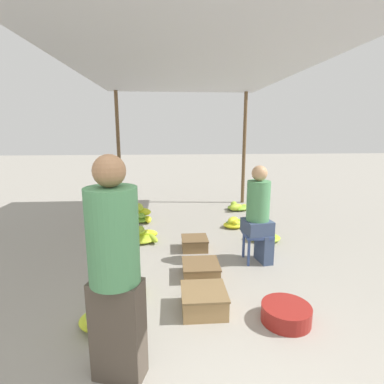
# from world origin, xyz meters

# --- Properties ---
(canopy_post_back_left) EXTENTS (0.08, 0.08, 2.58)m
(canopy_post_back_left) POSITION_xyz_m (-1.45, 5.74, 1.29)
(canopy_post_back_left) COLOR brown
(canopy_post_back_left) RESTS_ON ground
(canopy_post_back_right) EXTENTS (0.08, 0.08, 2.58)m
(canopy_post_back_right) POSITION_xyz_m (1.45, 5.74, 1.29)
(canopy_post_back_right) COLOR brown
(canopy_post_back_right) RESTS_ON ground
(canopy_tarp) EXTENTS (3.30, 5.84, 0.04)m
(canopy_tarp) POSITION_xyz_m (0.00, 3.02, 2.60)
(canopy_tarp) COLOR #B2B2B7
(canopy_tarp) RESTS_ON canopy_post_front_left
(vendor_foreground) EXTENTS (0.42, 0.42, 1.59)m
(vendor_foreground) POSITION_xyz_m (-0.68, 0.66, 0.83)
(vendor_foreground) COLOR #4C4238
(vendor_foreground) RESTS_ON ground
(stool) EXTENTS (0.34, 0.34, 0.40)m
(stool) POSITION_xyz_m (0.84, 2.48, 0.32)
(stool) COLOR #384C84
(stool) RESTS_ON ground
(vendor_seated) EXTENTS (0.39, 0.39, 1.30)m
(vendor_seated) POSITION_xyz_m (0.86, 2.47, 0.67)
(vendor_seated) COLOR #384766
(vendor_seated) RESTS_ON ground
(basin_black) EXTENTS (0.45, 0.45, 0.16)m
(basin_black) POSITION_xyz_m (0.75, 1.18, 0.08)
(basin_black) COLOR maroon
(basin_black) RESTS_ON ground
(banana_pile_left_0) EXTENTS (0.54, 0.53, 0.32)m
(banana_pile_left_0) POSITION_xyz_m (-0.80, 1.78, 0.09)
(banana_pile_left_0) COLOR #A3C62F
(banana_pile_left_0) RESTS_ON ground
(banana_pile_left_1) EXTENTS (0.52, 0.45, 0.26)m
(banana_pile_left_1) POSITION_xyz_m (-0.73, 3.34, 0.08)
(banana_pile_left_1) COLOR yellow
(banana_pile_left_1) RESTS_ON ground
(banana_pile_left_2) EXTENTS (0.44, 0.43, 0.36)m
(banana_pile_left_2) POSITION_xyz_m (-0.85, 4.35, 0.13)
(banana_pile_left_2) COLOR #AAC82E
(banana_pile_left_2) RESTS_ON ground
(banana_pile_left_3) EXTENTS (0.45, 0.50, 0.19)m
(banana_pile_left_3) POSITION_xyz_m (-0.92, 1.23, 0.08)
(banana_pile_left_3) COLOR #C3D229
(banana_pile_left_3) RESTS_ON ground
(banana_pile_right_0) EXTENTS (0.52, 0.47, 0.22)m
(banana_pile_right_0) POSITION_xyz_m (1.17, 3.21, 0.09)
(banana_pile_right_0) COLOR #C0D12A
(banana_pile_right_0) RESTS_ON ground
(banana_pile_right_1) EXTENTS (0.60, 0.51, 0.19)m
(banana_pile_right_1) POSITION_xyz_m (1.20, 5.06, 0.07)
(banana_pile_right_1) COLOR yellow
(banana_pile_right_1) RESTS_ON ground
(banana_pile_right_2) EXTENTS (0.39, 0.35, 0.20)m
(banana_pile_right_2) POSITION_xyz_m (0.85, 3.89, 0.08)
(banana_pile_right_2) COLOR #BED02A
(banana_pile_right_2) RESTS_ON ground
(crate_near) EXTENTS (0.44, 0.44, 0.17)m
(crate_near) POSITION_xyz_m (0.06, 2.11, 0.09)
(crate_near) COLOR olive
(crate_near) RESTS_ON ground
(crate_mid) EXTENTS (0.38, 0.38, 0.18)m
(crate_mid) POSITION_xyz_m (0.05, 2.94, 0.09)
(crate_mid) COLOR olive
(crate_mid) RESTS_ON ground
(crate_far) EXTENTS (0.44, 0.44, 0.22)m
(crate_far) POSITION_xyz_m (0.01, 1.41, 0.11)
(crate_far) COLOR #9E7A4C
(crate_far) RESTS_ON ground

